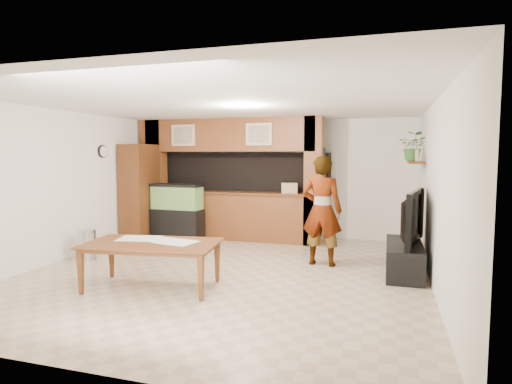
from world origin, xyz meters
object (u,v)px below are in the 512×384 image
(aquarium, at_px, (177,213))
(dining_table, at_px, (151,266))
(television, at_px, (405,217))
(person, at_px, (322,210))
(pantry_cabinet, at_px, (140,193))

(aquarium, relative_size, dining_table, 0.67)
(aquarium, xyz_separation_m, television, (4.51, -1.22, 0.29))
(person, bearing_deg, dining_table, 48.52)
(pantry_cabinet, relative_size, television, 1.44)
(aquarium, bearing_deg, dining_table, -66.11)
(television, relative_size, person, 0.78)
(pantry_cabinet, distance_m, aquarium, 0.94)
(television, distance_m, dining_table, 3.84)
(aquarium, bearing_deg, pantry_cabinet, -170.45)
(pantry_cabinet, relative_size, dining_table, 1.13)
(pantry_cabinet, relative_size, aquarium, 1.68)
(pantry_cabinet, bearing_deg, television, -11.87)
(person, bearing_deg, pantry_cabinet, -8.83)
(television, bearing_deg, pantry_cabinet, 89.09)
(person, bearing_deg, aquarium, -13.76)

